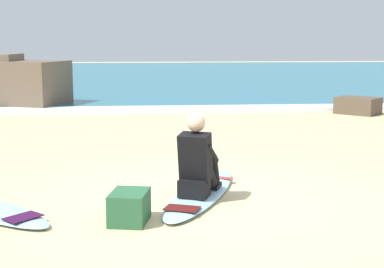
{
  "coord_description": "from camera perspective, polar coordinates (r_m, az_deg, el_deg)",
  "views": [
    {
      "loc": [
        -0.66,
        -6.41,
        1.86
      ],
      "look_at": [
        0.0,
        1.4,
        0.55
      ],
      "focal_mm": 53.91,
      "sensor_mm": 36.0,
      "label": 1
    }
  ],
  "objects": [
    {
      "name": "sea",
      "position": [
        28.38,
        -3.57,
        5.79
      ],
      "size": [
        80.0,
        28.0,
        0.1
      ],
      "primitive_type": "cube",
      "color": "teal",
      "rests_on": "ground"
    },
    {
      "name": "ground_plane",
      "position": [
        6.71,
        0.99,
        -6.61
      ],
      "size": [
        80.0,
        80.0,
        0.0
      ],
      "primitive_type": "plane",
      "color": "#CCB584"
    },
    {
      "name": "surfboard_main",
      "position": [
        6.89,
        0.89,
        -5.87
      ],
      "size": [
        1.35,
        2.44,
        0.08
      ],
      "color": "#9ED1E5",
      "rests_on": "ground"
    },
    {
      "name": "beach_bag",
      "position": [
        5.94,
        -6.22,
        -7.2
      ],
      "size": [
        0.45,
        0.54,
        0.32
      ],
      "primitive_type": "cube",
      "rotation": [
        0.0,
        0.0,
        -0.2
      ],
      "color": "#285B38",
      "rests_on": "ground"
    },
    {
      "name": "breaking_foam",
      "position": [
        14.74,
        -2.28,
        2.43
      ],
      "size": [
        80.0,
        0.9,
        0.11
      ],
      "primitive_type": "cube",
      "color": "white",
      "rests_on": "ground"
    },
    {
      "name": "shoreline_rock",
      "position": [
        14.87,
        16.09,
        2.72
      ],
      "size": [
        1.2,
        1.2,
        0.41
      ],
      "primitive_type": "cube",
      "rotation": [
        0.0,
        0.0,
        2.36
      ],
      "color": "brown",
      "rests_on": "ground"
    },
    {
      "name": "surfer_seated",
      "position": [
        6.62,
        0.54,
        -2.92
      ],
      "size": [
        0.58,
        0.77,
        0.95
      ],
      "color": "black",
      "rests_on": "surfboard_main"
    }
  ]
}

